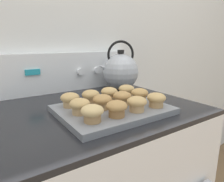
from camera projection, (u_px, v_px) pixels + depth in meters
wall_back at (60, 38)px, 1.08m from camera, size 8.00×0.05×2.40m
control_panel at (66, 72)px, 1.08m from camera, size 0.78×0.07×0.21m
muffin_pan at (112, 110)px, 0.75m from camera, size 0.40×0.31×0.02m
muffin_r0_c0 at (92, 113)px, 0.60m from camera, size 0.07×0.07×0.05m
muffin_r0_c1 at (117, 108)px, 0.65m from camera, size 0.07×0.07×0.05m
muffin_r0_c2 at (137, 103)px, 0.70m from camera, size 0.07×0.07×0.05m
muffin_r0_c3 at (156, 99)px, 0.74m from camera, size 0.07×0.07×0.05m
muffin_r1_c0 at (80, 106)px, 0.67m from camera, size 0.07×0.07×0.05m
muffin_r1_c1 at (102, 101)px, 0.72m from camera, size 0.07×0.07×0.05m
muffin_r1_c2 at (122, 98)px, 0.77m from camera, size 0.07×0.07×0.05m
muffin_r1_c3 at (140, 94)px, 0.82m from camera, size 0.07×0.07×0.05m
muffin_r2_c0 at (70, 99)px, 0.75m from camera, size 0.07×0.07×0.05m
muffin_r2_c1 at (91, 96)px, 0.79m from camera, size 0.07×0.07×0.05m
muffin_r2_c2 at (109, 93)px, 0.84m from camera, size 0.07×0.07×0.05m
muffin_r2_c3 at (126, 90)px, 0.89m from camera, size 0.07×0.07×0.05m
tea_kettle at (120, 71)px, 1.10m from camera, size 0.23×0.20×0.27m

